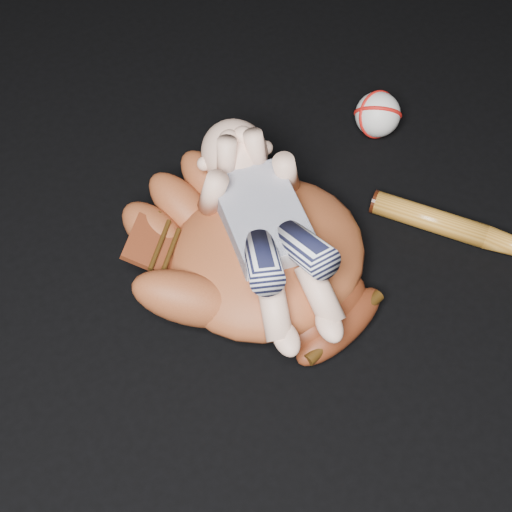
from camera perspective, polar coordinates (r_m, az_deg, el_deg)
name	(u,v)px	position (r m, az deg, el deg)	size (l,w,h in m)	color
baseball_glove	(267,249)	(1.08, 0.93, 0.56)	(0.38, 0.44, 0.14)	brown
newborn_baby	(270,228)	(1.02, 1.15, 2.23)	(0.18, 0.39, 0.16)	#E9B296
baseball_bat	(500,242)	(1.21, 18.92, 1.11)	(0.04, 0.42, 0.04)	#AC6C21
baseball	(378,115)	(1.32, 9.72, 11.10)	(0.08, 0.08, 0.08)	silver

